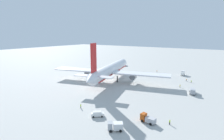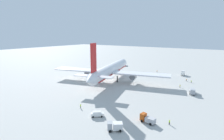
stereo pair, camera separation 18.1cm
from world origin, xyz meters
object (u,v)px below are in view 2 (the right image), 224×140
at_px(service_truck_1, 183,73).
at_px(ground_worker_2, 180,86).
at_px(service_truck_0, 192,91).
at_px(ground_worker_1, 191,82).
at_px(airliner, 110,70).
at_px(baggage_cart_0, 126,66).
at_px(ground_worker_0, 81,106).
at_px(ground_worker_5, 186,80).
at_px(traffic_cone_0, 168,75).
at_px(ground_worker_3, 157,71).
at_px(service_van, 97,114).
at_px(traffic_cone_1, 88,68).
at_px(service_truck_3, 147,119).
at_px(ground_worker_4, 169,122).
at_px(service_truck_2, 115,126).

distance_m(service_truck_1, ground_worker_2, 33.79).
height_order(service_truck_0, ground_worker_1, service_truck_0).
relative_size(airliner, baggage_cart_0, 21.14).
distance_m(ground_worker_0, ground_worker_5, 73.49).
bearing_deg(traffic_cone_0, ground_worker_0, 172.79).
xyz_separation_m(baggage_cart_0, ground_worker_3, (-10.01, -33.28, 0.22)).
xyz_separation_m(service_van, baggage_cart_0, (97.14, 43.46, -0.38)).
height_order(ground_worker_2, ground_worker_5, ground_worker_2).
xyz_separation_m(airliner, traffic_cone_1, (24.29, 40.67, -6.85)).
xyz_separation_m(airliner, ground_worker_0, (-42.54, -14.99, -6.24)).
relative_size(airliner, ground_worker_2, 42.14).
bearing_deg(service_truck_1, service_truck_3, -174.52).
distance_m(airliner, service_truck_3, 57.65).
xyz_separation_m(service_truck_3, ground_worker_3, (81.21, 27.10, -0.52)).
height_order(ground_worker_1, ground_worker_4, ground_worker_4).
xyz_separation_m(service_truck_3, ground_worker_2, (48.40, 1.46, -0.49)).
bearing_deg(ground_worker_2, baggage_cart_0, 53.99).
height_order(baggage_cart_0, ground_worker_2, ground_worker_2).
distance_m(service_truck_3, ground_worker_4, 7.20).
relative_size(service_truck_1, service_truck_2, 1.08).
height_order(service_truck_1, traffic_cone_0, service_truck_1).
distance_m(ground_worker_2, traffic_cone_0, 32.21).
height_order(service_truck_2, ground_worker_1, service_truck_2).
bearing_deg(traffic_cone_0, ground_worker_1, -126.01).
bearing_deg(baggage_cart_0, ground_worker_3, -106.74).
relative_size(service_truck_0, ground_worker_0, 4.02).
height_order(ground_worker_0, ground_worker_2, ground_worker_2).
height_order(service_truck_2, service_van, service_truck_2).
height_order(service_truck_3, ground_worker_1, service_truck_3).
xyz_separation_m(service_truck_2, service_van, (4.61, 10.71, -0.48)).
bearing_deg(ground_worker_3, airliner, 160.33).
relative_size(ground_worker_0, ground_worker_3, 1.02).
bearing_deg(service_truck_0, service_truck_2, 166.33).
bearing_deg(ground_worker_2, ground_worker_4, -169.94).
bearing_deg(traffic_cone_0, ground_worker_3, 64.93).
relative_size(airliner, service_truck_3, 13.50).
bearing_deg(baggage_cart_0, service_truck_0, -126.89).
distance_m(service_truck_0, service_van, 52.49).
bearing_deg(baggage_cart_0, service_van, -155.90).
bearing_deg(baggage_cart_0, service_truck_3, -146.50).
height_order(baggage_cart_0, traffic_cone_1, baggage_cart_0).
height_order(service_truck_0, traffic_cone_0, service_truck_0).
relative_size(ground_worker_1, ground_worker_2, 0.92).
height_order(service_truck_2, baggage_cart_0, service_truck_2).
bearing_deg(service_truck_3, ground_worker_3, 18.45).
xyz_separation_m(ground_worker_5, traffic_cone_1, (-2.09, 81.15, -0.54)).
distance_m(service_truck_2, ground_worker_3, 94.09).
distance_m(airliner, service_truck_2, 61.35).
height_order(airliner, ground_worker_0, airliner).
bearing_deg(ground_worker_3, service_van, -173.34).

